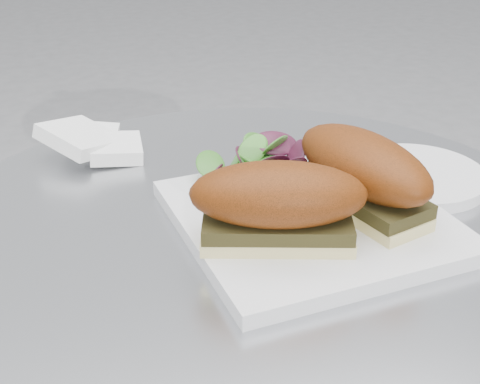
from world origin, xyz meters
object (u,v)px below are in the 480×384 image
object	(u,v)px
plate	(310,219)
sandwich_left	(278,203)
sandwich_right	(362,171)
saucer	(416,176)

from	to	relation	value
plate	sandwich_left	bearing A→B (deg)	-139.19
sandwich_right	saucer	bearing A→B (deg)	105.76
saucer	plate	bearing A→B (deg)	-158.36
plate	sandwich_right	size ratio (longest dim) A/B	1.37
plate	saucer	xyz separation A→B (m)	(0.16, 0.06, -0.00)
sandwich_right	saucer	xyz separation A→B (m)	(0.10, 0.07, -0.05)
sandwich_left	saucer	xyz separation A→B (m)	(0.21, 0.11, -0.05)
sandwich_left	sandwich_right	bearing A→B (deg)	37.89
plate	sandwich_right	world-z (taller)	sandwich_right
plate	saucer	size ratio (longest dim) A/B	1.62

